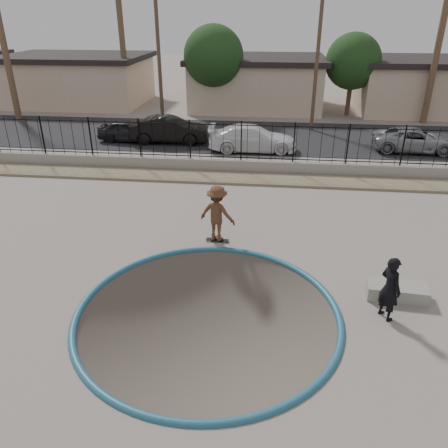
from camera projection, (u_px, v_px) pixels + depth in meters
The scene contains 24 objects.
ground at pixel (243, 180), 23.55m from camera, with size 120.00×120.00×2.20m, color slate.
bowl_pit at pixel (208, 314), 11.47m from camera, with size 6.84×6.84×1.80m, color #50463D, non-canonical shape.
coping_ring at pixel (208, 314), 11.47m from camera, with size 7.04×7.04×0.20m, color #235C74.
rock_strip at pixel (239, 178), 20.54m from camera, with size 42.00×1.60×0.11m, color #968562.
retaining_wall at pixel (241, 166), 21.41m from camera, with size 42.00×0.45×0.60m, color gray.
fence at pixel (241, 142), 20.88m from camera, with size 40.00×0.04×1.80m.
street at pixel (249, 136), 27.51m from camera, with size 90.00×8.00×0.04m, color black.
house_west at pixel (78, 79), 36.61m from camera, with size 11.60×8.60×3.90m.
house_center at pixel (256, 82), 35.12m from camera, with size 10.60×8.60×3.90m.
house_east at pixel (438, 85), 33.73m from camera, with size 12.60×8.60×3.90m.
palm_mid at pixel (120, 17), 31.80m from camera, with size 2.30×2.30×9.30m.
palm_right at pixel (446, 7), 27.55m from camera, with size 2.30×2.30×10.30m.
utility_pole_left at pixel (159, 53), 27.82m from camera, with size 1.70×0.24×9.00m.
utility_pole_mid at pixel (318, 50), 26.72m from camera, with size 1.70×0.24×9.50m.
street_tree_left at pixel (214, 56), 31.32m from camera, with size 4.32×4.32×6.36m.
street_tree_mid at pixel (353, 61), 31.37m from camera, with size 3.96×3.96×5.83m.
skater at pixel (217, 216), 14.63m from camera, with size 1.25×0.72×1.94m, color brown.
skateboard at pixel (217, 240), 15.04m from camera, with size 0.79×0.25×0.07m.
videographer at pixel (390, 288), 10.98m from camera, with size 0.64×0.42×1.77m, color black.
concrete_ledge at pixel (397, 291), 12.05m from camera, with size 1.60×0.70×0.40m, color gray.
car_a at pixel (129, 131), 26.15m from camera, with size 1.48×3.69×1.26m, color black.
car_b at pixel (170, 130), 25.84m from camera, with size 1.61×4.63×1.52m, color black.
car_c at pixel (253, 138), 24.33m from camera, with size 1.99×4.90×1.42m, color white.
car_d at pixel (415, 140), 24.25m from camera, with size 2.12×4.60×1.28m, color gray.
Camera 1 is at (1.45, -10.14, 7.19)m, focal length 35.00 mm.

